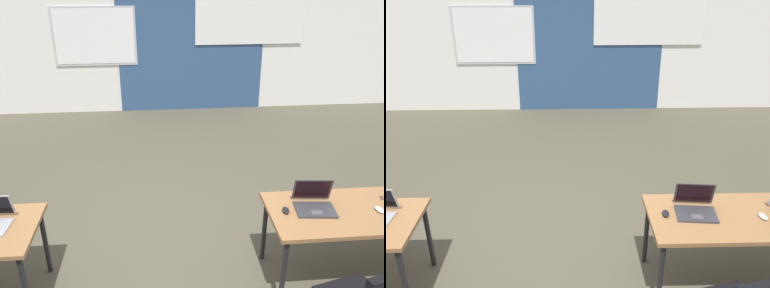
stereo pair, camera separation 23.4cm
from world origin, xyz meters
The scene contains 6 objects.
ground_plane centered at (0.00, 0.00, 0.00)m, with size 24.00×24.00×0.00m.
back_wall_assembly centered at (0.02, 4.20, 1.41)m, with size 10.00×0.27×2.80m.
desk_near_right centered at (1.75, -0.60, 0.66)m, with size 1.60×0.70×0.72m.
laptop_near_right_inner centered at (1.35, -0.53, 0.77)m, with size 0.36×0.32×0.23m.
mouse_near_right_inner centered at (1.09, -0.58, 0.74)m, with size 0.07×0.11×0.03m.
mouse_near_right_end centered at (1.88, -0.64, 0.74)m, with size 0.07×0.11×0.03m.
Camera 2 is at (0.29, -3.33, 2.64)m, focal length 37.34 mm.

